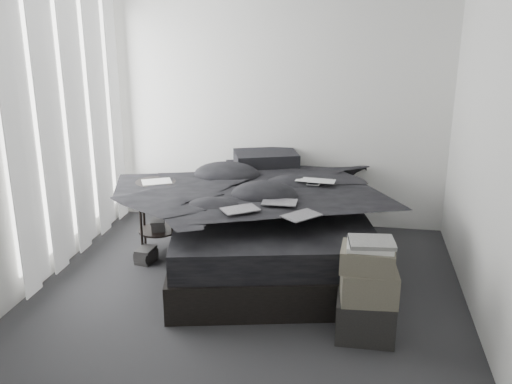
% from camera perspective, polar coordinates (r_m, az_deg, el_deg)
% --- Properties ---
extents(floor, '(3.60, 4.20, 0.01)m').
position_cam_1_polar(floor, '(4.59, -1.77, -12.01)').
color(floor, '#29292B').
rests_on(floor, ground).
extents(wall_back, '(3.60, 0.01, 2.60)m').
position_cam_1_polar(wall_back, '(6.13, 2.13, 8.58)').
color(wall_back, silver).
rests_on(wall_back, ground).
extents(wall_front, '(3.60, 0.01, 2.60)m').
position_cam_1_polar(wall_front, '(2.20, -13.34, -9.09)').
color(wall_front, silver).
rests_on(wall_front, ground).
extents(wall_left, '(0.01, 4.20, 2.60)m').
position_cam_1_polar(wall_left, '(4.80, -23.56, 4.52)').
color(wall_left, silver).
rests_on(wall_left, ground).
extents(wall_right, '(0.01, 4.20, 2.60)m').
position_cam_1_polar(wall_right, '(4.13, 23.33, 2.61)').
color(wall_right, silver).
rests_on(wall_right, ground).
extents(window_left, '(0.02, 2.00, 2.30)m').
position_cam_1_polar(window_left, '(5.53, -18.43, 7.22)').
color(window_left, white).
rests_on(window_left, wall_left).
extents(curtain_left, '(0.06, 2.12, 2.48)m').
position_cam_1_polar(curtain_left, '(5.52, -17.90, 6.51)').
color(curtain_left, white).
rests_on(curtain_left, wall_left).
extents(bed, '(2.18, 2.60, 0.31)m').
position_cam_1_polar(bed, '(5.39, 1.30, -5.42)').
color(bed, black).
rests_on(bed, floor).
extents(mattress, '(2.10, 2.53, 0.24)m').
position_cam_1_polar(mattress, '(5.29, 1.32, -2.66)').
color(mattress, black).
rests_on(mattress, bed).
extents(duvet, '(2.07, 2.27, 0.27)m').
position_cam_1_polar(duvet, '(5.15, 1.38, -0.22)').
color(duvet, black).
rests_on(duvet, mattress).
extents(pillow_lower, '(0.77, 0.60, 0.16)m').
position_cam_1_polar(pillow_lower, '(6.07, 0.25, 2.03)').
color(pillow_lower, black).
rests_on(pillow_lower, mattress).
extents(pillow_upper, '(0.75, 0.62, 0.14)m').
position_cam_1_polar(pillow_upper, '(6.01, 1.00, 3.35)').
color(pillow_upper, black).
rests_on(pillow_upper, pillow_lower).
extents(laptop, '(0.39, 0.27, 0.03)m').
position_cam_1_polar(laptop, '(5.26, 5.89, 1.75)').
color(laptop, silver).
rests_on(laptop, duvet).
extents(comic_a, '(0.34, 0.32, 0.01)m').
position_cam_1_polar(comic_a, '(4.57, -1.60, -0.77)').
color(comic_a, black).
rests_on(comic_a, duvet).
extents(comic_b, '(0.29, 0.19, 0.01)m').
position_cam_1_polar(comic_b, '(4.74, 2.38, 0.00)').
color(comic_b, black).
rests_on(comic_b, duvet).
extents(comic_c, '(0.33, 0.34, 0.01)m').
position_cam_1_polar(comic_c, '(4.44, 4.60, -1.20)').
color(comic_c, black).
rests_on(comic_c, duvet).
extents(side_stand, '(0.47, 0.47, 0.71)m').
position_cam_1_polar(side_stand, '(5.62, -9.81, -2.51)').
color(side_stand, black).
rests_on(side_stand, floor).
extents(papers, '(0.33, 0.30, 0.01)m').
position_cam_1_polar(papers, '(5.50, -9.91, 0.99)').
color(papers, white).
rests_on(papers, side_stand).
extents(floor_books, '(0.18, 0.23, 0.14)m').
position_cam_1_polar(floor_books, '(5.51, -10.95, -6.19)').
color(floor_books, black).
rests_on(floor_books, floor).
extents(box_lower, '(0.42, 0.33, 0.31)m').
position_cam_1_polar(box_lower, '(4.29, 10.87, -12.29)').
color(box_lower, black).
rests_on(box_lower, floor).
extents(box_mid, '(0.41, 0.34, 0.24)m').
position_cam_1_polar(box_mid, '(4.15, 11.22, -9.10)').
color(box_mid, '#595446').
rests_on(box_mid, box_lower).
extents(box_upper, '(0.39, 0.32, 0.16)m').
position_cam_1_polar(box_upper, '(4.07, 11.13, -6.53)').
color(box_upper, '#595446').
rests_on(box_upper, box_mid).
extents(art_book_white, '(0.32, 0.25, 0.03)m').
position_cam_1_polar(art_book_white, '(4.03, 11.34, -5.27)').
color(art_book_white, silver).
rests_on(art_book_white, box_upper).
extents(art_book_snake, '(0.33, 0.28, 0.03)m').
position_cam_1_polar(art_book_snake, '(4.01, 11.50, -4.93)').
color(art_book_snake, silver).
rests_on(art_book_snake, art_book_white).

